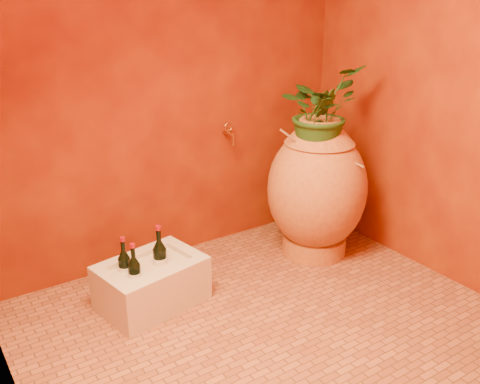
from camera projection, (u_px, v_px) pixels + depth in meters
floor at (262, 320)px, 2.95m from camera, size 2.50×2.50×0.00m
wall_back at (169, 69)px, 3.27m from camera, size 2.50×0.02×2.50m
wall_right at (437, 72)px, 3.14m from camera, size 0.02×2.00×2.50m
amphora at (317, 188)px, 3.54m from camera, size 0.78×0.78×0.94m
stone_basin at (152, 284)px, 3.06m from camera, size 0.64×0.49×0.27m
wine_bottle_a at (135, 275)px, 2.92m from camera, size 0.07×0.07×0.29m
wine_bottle_b at (160, 260)px, 3.05m from camera, size 0.08×0.08×0.33m
wine_bottle_c at (125, 268)px, 2.98m from camera, size 0.07×0.07×0.30m
wall_tap at (229, 133)px, 3.58m from camera, size 0.06×0.13×0.15m
plant_main at (320, 111)px, 3.34m from camera, size 0.61×0.56×0.56m
plant_side at (317, 121)px, 3.30m from camera, size 0.28×0.26×0.41m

